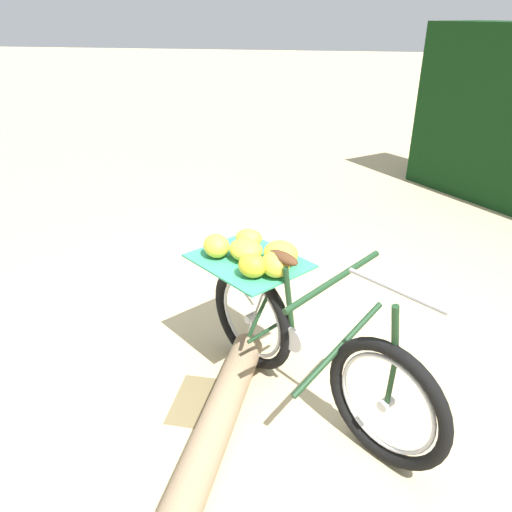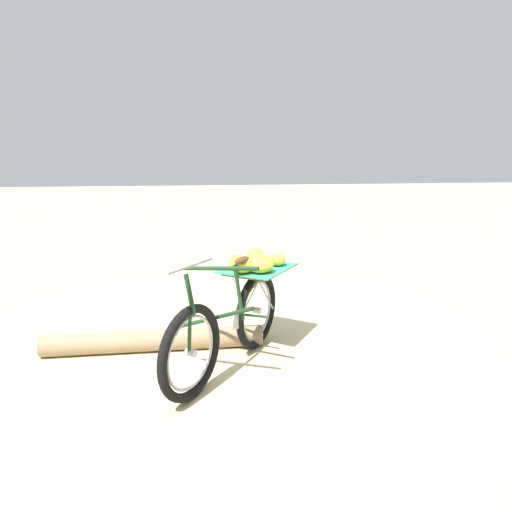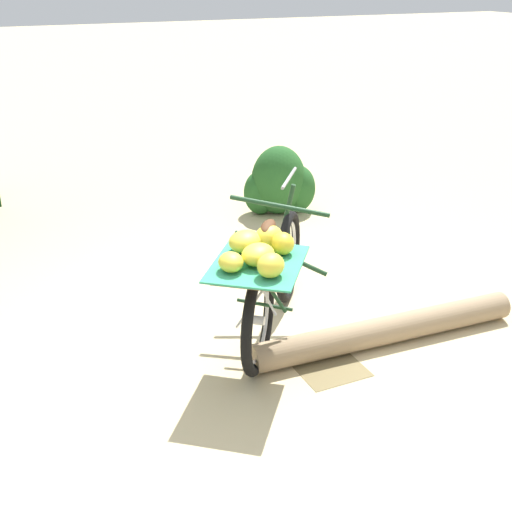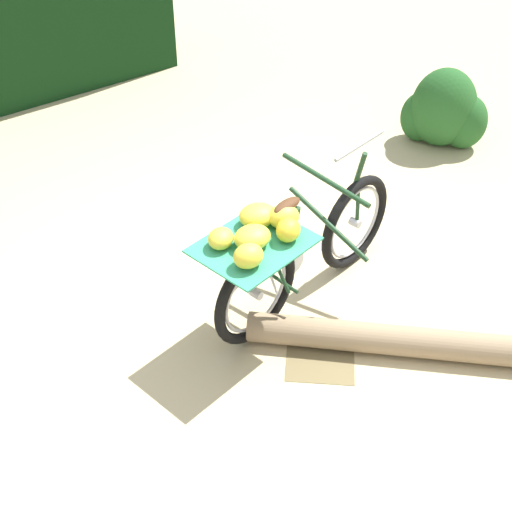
# 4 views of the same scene
# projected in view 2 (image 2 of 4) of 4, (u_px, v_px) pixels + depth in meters

# --- Properties ---
(ground_plane) EXTENTS (60.00, 60.00, 0.00)m
(ground_plane) POSITION_uv_depth(u_px,v_px,m) (254.00, 356.00, 3.94)
(ground_plane) COLOR #C6B284
(bicycle) EXTENTS (1.33, 1.59, 1.03)m
(bicycle) POSITION_uv_depth(u_px,v_px,m) (237.00, 307.00, 3.72)
(bicycle) COLOR black
(bicycle) RESTS_ON ground_plane
(fallen_log) EXTENTS (2.04, 0.30, 0.20)m
(fallen_log) POSITION_uv_depth(u_px,v_px,m) (155.00, 340.00, 4.05)
(fallen_log) COLOR #937A5B
(fallen_log) RESTS_ON ground_plane
(leaf_litter_patch) EXTENTS (0.44, 0.36, 0.01)m
(leaf_litter_patch) POSITION_uv_depth(u_px,v_px,m) (210.00, 340.00, 4.30)
(leaf_litter_patch) COLOR olive
(leaf_litter_patch) RESTS_ON ground_plane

